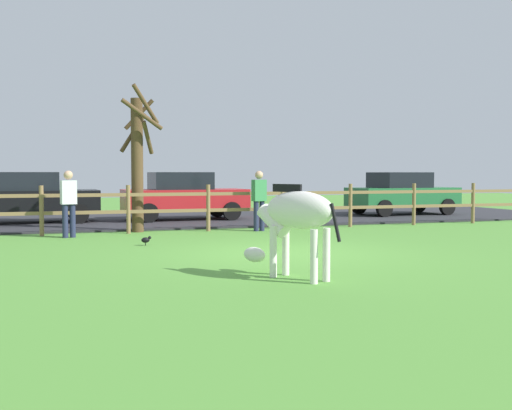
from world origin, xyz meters
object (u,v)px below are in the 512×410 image
Objects in this scene: crow_on_grass at (146,240)px; parked_car_red at (184,196)px; parked_car_black at (30,197)px; visitor_left_of_tree at (69,201)px; zebra at (295,217)px; visitor_right_of_tree at (259,198)px; bare_tree at (138,158)px; parked_car_green at (402,193)px.

crow_on_grass is 0.05× the size of parked_car_red.
parked_car_black is 2.47× the size of visitor_left_of_tree.
visitor_left_of_tree is (1.01, -4.56, 0.06)m from parked_car_black.
zebra is 0.44× the size of parked_car_red.
crow_on_grass is 7.01m from parked_car_red.
parked_car_black is at bearing 143.88° from visitor_right_of_tree.
zebra is (1.22, -8.21, -1.06)m from bare_tree.
parked_car_red is 4.33m from visitor_right_of_tree.
parked_car_green is at bearing 52.40° from zebra.
parked_car_black is at bearing 110.51° from crow_on_grass.
visitor_left_of_tree is 1.00× the size of visitor_right_of_tree.
parked_car_green reaches higher than crow_on_grass.
parked_car_red is 2.47× the size of visitor_left_of_tree.
visitor_left_of_tree is 4.98m from visitor_right_of_tree.
crow_on_grass is (-1.49, 4.98, -0.80)m from zebra.
parked_car_red is 2.47× the size of visitor_right_of_tree.
parked_car_green is at bearing 32.27° from crow_on_grass.
parked_car_green is 8.05m from visitor_right_of_tree.
visitor_right_of_tree is (1.94, 7.45, -0.02)m from zebra.
parked_car_black is 4.77m from parked_car_red.
bare_tree reaches higher than parked_car_black.
parked_car_red is at bearing 71.55° from crow_on_grass.
parked_car_red reaches higher than crow_on_grass.
visitor_left_of_tree is at bearing 124.14° from crow_on_grass.
bare_tree is at bearing -119.76° from parked_car_red.
bare_tree is 0.95× the size of parked_car_green.
parked_car_red is at bearing 49.17° from visitor_left_of_tree.
visitor_right_of_tree is (3.43, 2.47, 0.78)m from crow_on_grass.
visitor_right_of_tree is at bearing -149.53° from parked_car_green.
crow_on_grass is at bearing -147.73° from parked_car_green.
parked_car_red is (0.72, 11.60, -0.08)m from zebra.
bare_tree is 0.96× the size of parked_car_black.
zebra is 1.09× the size of visitor_right_of_tree.
visitor_left_of_tree reaches higher than crow_on_grass.
zebra is at bearing -93.54° from parked_car_red.
bare_tree reaches higher than zebra.
zebra reaches higher than crow_on_grass.
bare_tree reaches higher than crow_on_grass.
parked_car_red is at bearing -2.62° from parked_car_black.
crow_on_grass is (-0.27, -3.23, -1.85)m from bare_tree.
parked_car_red is at bearing 86.46° from zebra.
parked_car_red is 5.74m from visitor_left_of_tree.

